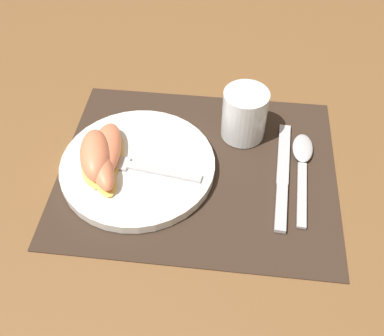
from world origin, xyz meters
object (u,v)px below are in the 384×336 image
knife (283,176)px  citrus_wedge_2 (100,165)px  citrus_wedge_0 (105,152)px  juice_glass (244,117)px  spoon (302,160)px  plate (138,166)px  citrus_wedge_1 (96,156)px  fork (133,166)px

knife → citrus_wedge_2: (-0.28, -0.03, 0.03)m
knife → citrus_wedge_0: 0.28m
juice_glass → spoon: juice_glass is taller
juice_glass → spoon: 0.12m
plate → citrus_wedge_1: size_ratio=2.14×
citrus_wedge_0 → spoon: bearing=7.8°
fork → knife: bearing=4.4°
spoon → citrus_wedge_2: size_ratio=1.61×
spoon → fork: bearing=-168.2°
juice_glass → plate: bearing=-148.3°
citrus_wedge_0 → citrus_wedge_1: 0.02m
spoon → citrus_wedge_1: bearing=-169.9°
fork → citrus_wedge_0: bearing=164.5°
spoon → citrus_wedge_0: (-0.32, -0.04, 0.03)m
knife → citrus_wedge_0: citrus_wedge_0 is taller
fork → citrus_wedge_0: size_ratio=1.46×
spoon → citrus_wedge_0: bearing=-172.2°
knife → citrus_wedge_1: 0.30m
juice_glass → citrus_wedge_2: bearing=-149.7°
knife → spoon: (0.03, 0.04, 0.00)m
spoon → citrus_wedge_1: size_ratio=1.66×
spoon → citrus_wedge_2: bearing=-167.4°
citrus_wedge_1 → spoon: bearing=10.1°
knife → spoon: 0.05m
juice_glass → citrus_wedge_1: bearing=-153.3°
plate → citrus_wedge_0: (-0.05, 0.00, 0.02)m
citrus_wedge_0 → knife: bearing=1.0°
juice_glass → spoon: size_ratio=0.46×
knife → citrus_wedge_0: bearing=-179.0°
citrus_wedge_0 → citrus_wedge_2: citrus_wedge_2 is taller
citrus_wedge_0 → citrus_wedge_2: (-0.00, -0.03, 0.00)m
knife → plate: bearing=-178.0°
citrus_wedge_1 → juice_glass: bearing=26.7°
spoon → citrus_wedge_2: (-0.32, -0.07, 0.03)m
fork → citrus_wedge_2: bearing=-162.8°
fork → citrus_wedge_2: (-0.05, -0.01, 0.01)m
citrus_wedge_0 → fork: bearing=-15.5°
citrus_wedge_1 → citrus_wedge_2: 0.02m
plate → knife: bearing=2.0°
juice_glass → citrus_wedge_1: juice_glass is taller
fork → citrus_wedge_2: size_ratio=1.61×
citrus_wedge_0 → juice_glass: bearing=24.6°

